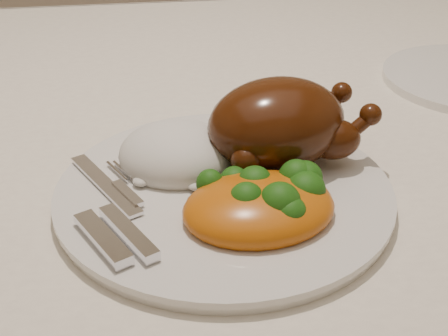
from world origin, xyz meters
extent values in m
cube|color=brown|center=(0.00, 0.00, 0.74)|extent=(1.60, 0.90, 0.04)
cube|color=white|center=(0.00, 0.00, 0.76)|extent=(1.72, 1.02, 0.01)
cube|color=white|center=(0.00, 0.51, 0.68)|extent=(1.72, 0.01, 0.18)
cylinder|color=silver|center=(-0.02, -0.13, 0.77)|extent=(0.37, 0.37, 0.01)
ellipsoid|color=#421807|center=(0.04, -0.09, 0.82)|extent=(0.15, 0.12, 0.08)
ellipsoid|color=#421807|center=(0.03, -0.10, 0.84)|extent=(0.07, 0.06, 0.03)
ellipsoid|color=#421807|center=(0.09, -0.11, 0.81)|extent=(0.05, 0.04, 0.04)
sphere|color=#421807|center=(0.12, -0.10, 0.83)|extent=(0.02, 0.02, 0.02)
ellipsoid|color=#421807|center=(0.08, -0.06, 0.81)|extent=(0.05, 0.04, 0.04)
sphere|color=#421807|center=(0.11, -0.05, 0.83)|extent=(0.02, 0.02, 0.02)
sphere|color=#421807|center=(0.00, -0.13, 0.81)|extent=(0.03, 0.03, 0.03)
sphere|color=#421807|center=(-0.01, -0.07, 0.81)|extent=(0.03, 0.03, 0.03)
ellipsoid|color=white|center=(-0.05, -0.09, 0.79)|extent=(0.13, 0.13, 0.06)
ellipsoid|color=#D6580D|center=(0.00, -0.18, 0.79)|extent=(0.14, 0.11, 0.04)
ellipsoid|color=#D6580D|center=(0.04, -0.17, 0.79)|extent=(0.06, 0.05, 0.03)
ellipsoid|color=#103709|center=(-0.01, -0.15, 0.79)|extent=(0.03, 0.03, 0.03)
ellipsoid|color=#103709|center=(0.02, -0.20, 0.80)|extent=(0.03, 0.03, 0.03)
ellipsoid|color=#103709|center=(0.02, -0.20, 0.80)|extent=(0.03, 0.03, 0.02)
ellipsoid|color=#103709|center=(-0.01, -0.19, 0.80)|extent=(0.03, 0.03, 0.03)
ellipsoid|color=#103709|center=(0.03, -0.16, 0.79)|extent=(0.03, 0.03, 0.03)
ellipsoid|color=#103709|center=(0.04, -0.17, 0.80)|extent=(0.03, 0.03, 0.03)
ellipsoid|color=#103709|center=(0.01, -0.16, 0.80)|extent=(0.03, 0.03, 0.02)
ellipsoid|color=#103709|center=(0.04, -0.16, 0.80)|extent=(0.03, 0.03, 0.03)
ellipsoid|color=#103709|center=(0.03, -0.18, 0.80)|extent=(0.03, 0.03, 0.02)
ellipsoid|color=#103709|center=(0.05, -0.18, 0.80)|extent=(0.03, 0.03, 0.03)
ellipsoid|color=#103709|center=(0.05, -0.16, 0.80)|extent=(0.03, 0.03, 0.03)
ellipsoid|color=#103709|center=(-0.03, -0.15, 0.80)|extent=(0.02, 0.02, 0.03)
cube|color=silver|center=(-0.12, -0.12, 0.78)|extent=(0.07, 0.11, 0.00)
cube|color=silver|center=(-0.12, -0.20, 0.79)|extent=(0.05, 0.07, 0.01)
cube|color=silver|center=(-0.10, -0.20, 0.79)|extent=(0.05, 0.08, 0.01)
cube|color=silver|center=(-0.10, -0.12, 0.79)|extent=(0.05, 0.08, 0.00)
camera|label=1|loc=(-0.08, -0.59, 1.08)|focal=50.00mm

